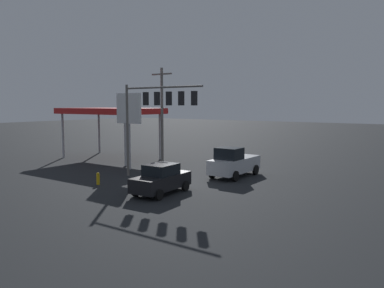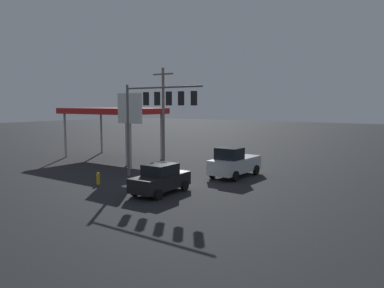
{
  "view_description": "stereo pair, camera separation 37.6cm",
  "coord_description": "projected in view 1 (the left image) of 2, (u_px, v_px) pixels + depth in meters",
  "views": [
    {
      "loc": [
        -15.72,
        20.48,
        5.72
      ],
      "look_at": [
        0.0,
        -2.0,
        2.82
      ],
      "focal_mm": 35.0,
      "sensor_mm": 36.0,
      "label": 1
    },
    {
      "loc": [
        -16.03,
        20.26,
        5.72
      ],
      "look_at": [
        0.0,
        -2.0,
        2.82
      ],
      "focal_mm": 35.0,
      "sensor_mm": 36.0,
      "label": 2
    }
  ],
  "objects": [
    {
      "name": "sedan_waiting",
      "position": [
        161.0,
        179.0,
        24.01
      ],
      "size": [
        2.22,
        4.48,
        1.93
      ],
      "rotation": [
        0.0,
        0.0,
        1.62
      ],
      "color": "black",
      "rests_on": "ground"
    },
    {
      "name": "ground_plane",
      "position": [
        176.0,
        186.0,
        26.25
      ],
      "size": [
        200.0,
        200.0,
        0.0
      ],
      "primitive_type": "plane",
      "color": "black"
    },
    {
      "name": "price_sign",
      "position": [
        129.0,
        112.0,
        32.65
      ],
      "size": [
        2.74,
        0.27,
        6.7
      ],
      "color": "#B7B7BC",
      "rests_on": "ground"
    },
    {
      "name": "gas_station_canopy",
      "position": [
        110.0,
        112.0,
        39.3
      ],
      "size": [
        10.57,
        6.26,
        5.35
      ],
      "color": "red",
      "rests_on": "ground"
    },
    {
      "name": "utility_pole",
      "position": [
        162.0,
        113.0,
        36.18
      ],
      "size": [
        2.4,
        0.26,
        9.22
      ],
      "color": "slate",
      "rests_on": "ground"
    },
    {
      "name": "traffic_signal_assembly",
      "position": [
        156.0,
        106.0,
        27.85
      ],
      "size": [
        7.26,
        0.43,
        7.27
      ],
      "color": "slate",
      "rests_on": "ground"
    },
    {
      "name": "pickup_parked",
      "position": [
        234.0,
        163.0,
        29.61
      ],
      "size": [
        2.31,
        5.22,
        2.4
      ],
      "rotation": [
        0.0,
        0.0,
        1.56
      ],
      "color": "silver",
      "rests_on": "ground"
    },
    {
      "name": "fire_hydrant",
      "position": [
        98.0,
        179.0,
        26.77
      ],
      "size": [
        0.24,
        0.24,
        0.88
      ],
      "color": "gold",
      "rests_on": "ground"
    }
  ]
}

